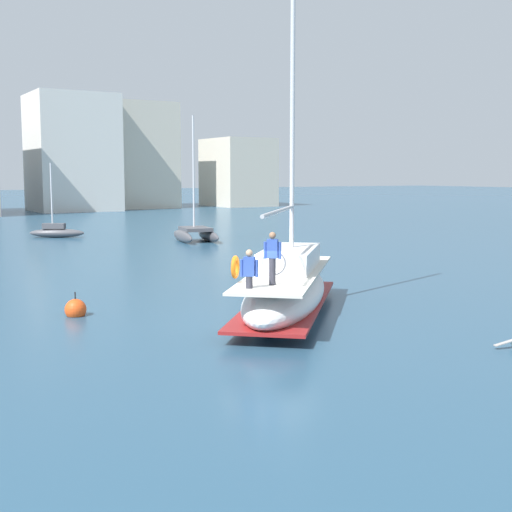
# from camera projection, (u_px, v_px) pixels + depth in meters

# --- Properties ---
(ground_plane) EXTENTS (400.00, 400.00, 0.00)m
(ground_plane) POSITION_uv_depth(u_px,v_px,m) (271.00, 327.00, 21.43)
(ground_plane) COLOR #284C66
(main_sailboat) EXTENTS (8.18, 8.76, 13.16)m
(main_sailboat) POSITION_uv_depth(u_px,v_px,m) (287.00, 288.00, 23.26)
(main_sailboat) COLOR white
(main_sailboat) RESTS_ON ground
(moored_sloop_near) EXTENTS (3.30, 5.33, 8.81)m
(moored_sloop_near) POSITION_uv_depth(u_px,v_px,m) (195.00, 233.00, 48.53)
(moored_sloop_near) COLOR #4C4C51
(moored_sloop_near) RESTS_ON ground
(moored_sloop_far) EXTENTS (4.01, 2.99, 5.57)m
(moored_sloop_far) POSITION_uv_depth(u_px,v_px,m) (56.00, 231.00, 51.72)
(moored_sloop_far) COLOR #4C4C51
(moored_sloop_far) RESTS_ON ground
(mooring_buoy) EXTENTS (0.72, 0.72, 0.96)m
(mooring_buoy) POSITION_uv_depth(u_px,v_px,m) (76.00, 309.00, 23.07)
(mooring_buoy) COLOR #EA4C19
(mooring_buoy) RESTS_ON ground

